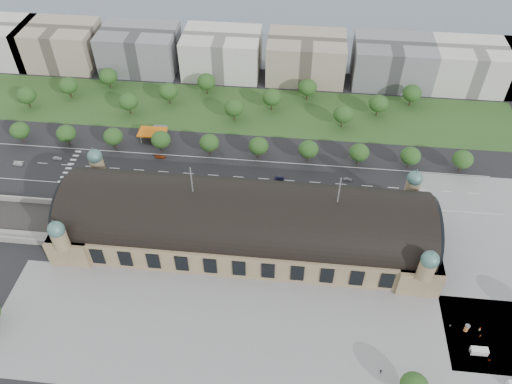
# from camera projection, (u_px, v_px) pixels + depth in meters

# --- Properties ---
(ground) EXTENTS (900.00, 900.00, 0.00)m
(ground) POSITION_uv_depth(u_px,v_px,m) (246.00, 239.00, 206.93)
(ground) COLOR black
(ground) RESTS_ON ground
(station) EXTENTS (150.00, 48.40, 44.30)m
(station) POSITION_uv_depth(u_px,v_px,m) (245.00, 222.00, 199.82)
(station) COLOR #9B8360
(station) RESTS_ON ground
(plaza_south) EXTENTS (190.00, 48.00, 0.12)m
(plaza_south) POSITION_uv_depth(u_px,v_px,m) (259.00, 336.00, 174.56)
(plaza_south) COLOR gray
(plaza_south) RESTS_ON ground
(plaza_east) EXTENTS (56.00, 100.00, 0.12)m
(plaza_east) POSITION_uv_depth(u_px,v_px,m) (501.00, 260.00, 199.19)
(plaza_east) COLOR gray
(plaza_east) RESTS_ON ground
(road_slab) EXTENTS (260.00, 26.00, 0.10)m
(road_slab) POSITION_uv_depth(u_px,v_px,m) (213.00, 175.00, 235.74)
(road_slab) COLOR black
(road_slab) RESTS_ON ground
(grass_belt) EXTENTS (300.00, 45.00, 0.10)m
(grass_belt) POSITION_uv_depth(u_px,v_px,m) (239.00, 110.00, 274.89)
(grass_belt) COLOR #2A4F1F
(grass_belt) RESTS_ON ground
(petrol_station) EXTENTS (14.00, 13.00, 5.05)m
(petrol_station) POSITION_uv_depth(u_px,v_px,m) (157.00, 131.00, 255.85)
(petrol_station) COLOR #CA600B
(petrol_station) RESTS_ON ground
(office_1) EXTENTS (45.00, 32.00, 24.00)m
(office_1) POSITION_uv_depth(u_px,v_px,m) (60.00, 45.00, 303.98)
(office_1) COLOR tan
(office_1) RESTS_ON ground
(office_2) EXTENTS (45.00, 32.00, 24.00)m
(office_2) POSITION_uv_depth(u_px,v_px,m) (140.00, 49.00, 300.22)
(office_2) COLOR gray
(office_2) RESTS_ON ground
(office_3) EXTENTS (45.00, 32.00, 24.00)m
(office_3) POSITION_uv_depth(u_px,v_px,m) (222.00, 53.00, 296.47)
(office_3) COLOR silver
(office_3) RESTS_ON ground
(office_4) EXTENTS (45.00, 32.00, 24.00)m
(office_4) POSITION_uv_depth(u_px,v_px,m) (306.00, 58.00, 292.71)
(office_4) COLOR tan
(office_4) RESTS_ON ground
(office_5) EXTENTS (45.00, 32.00, 24.00)m
(office_5) POSITION_uv_depth(u_px,v_px,m) (392.00, 62.00, 288.96)
(office_5) COLOR gray
(office_5) RESTS_ON ground
(office_6) EXTENTS (45.00, 32.00, 24.00)m
(office_6) POSITION_uv_depth(u_px,v_px,m) (472.00, 66.00, 285.58)
(office_6) COLOR silver
(office_6) RESTS_ON ground
(tree_row_0) EXTENTS (9.60, 9.60, 11.52)m
(tree_row_0) POSITION_uv_depth(u_px,v_px,m) (20.00, 130.00, 248.90)
(tree_row_0) COLOR #2D2116
(tree_row_0) RESTS_ON ground
(tree_row_1) EXTENTS (9.60, 9.60, 11.52)m
(tree_row_1) POSITION_uv_depth(u_px,v_px,m) (66.00, 133.00, 247.09)
(tree_row_1) COLOR #2D2116
(tree_row_1) RESTS_ON ground
(tree_row_2) EXTENTS (9.60, 9.60, 11.52)m
(tree_row_2) POSITION_uv_depth(u_px,v_px,m) (113.00, 136.00, 245.29)
(tree_row_2) COLOR #2D2116
(tree_row_2) RESTS_ON ground
(tree_row_3) EXTENTS (9.60, 9.60, 11.52)m
(tree_row_3) POSITION_uv_depth(u_px,v_px,m) (161.00, 140.00, 243.49)
(tree_row_3) COLOR #2D2116
(tree_row_3) RESTS_ON ground
(tree_row_4) EXTENTS (9.60, 9.60, 11.52)m
(tree_row_4) POSITION_uv_depth(u_px,v_px,m) (209.00, 143.00, 241.69)
(tree_row_4) COLOR #2D2116
(tree_row_4) RESTS_ON ground
(tree_row_5) EXTENTS (9.60, 9.60, 11.52)m
(tree_row_5) POSITION_uv_depth(u_px,v_px,m) (259.00, 146.00, 239.88)
(tree_row_5) COLOR #2D2116
(tree_row_5) RESTS_ON ground
(tree_row_6) EXTENTS (9.60, 9.60, 11.52)m
(tree_row_6) POSITION_uv_depth(u_px,v_px,m) (308.00, 149.00, 238.08)
(tree_row_6) COLOR #2D2116
(tree_row_6) RESTS_ON ground
(tree_row_7) EXTENTS (9.60, 9.60, 11.52)m
(tree_row_7) POSITION_uv_depth(u_px,v_px,m) (359.00, 153.00, 236.28)
(tree_row_7) COLOR #2D2116
(tree_row_7) RESTS_ON ground
(tree_row_8) EXTENTS (9.60, 9.60, 11.52)m
(tree_row_8) POSITION_uv_depth(u_px,v_px,m) (411.00, 156.00, 234.48)
(tree_row_8) COLOR #2D2116
(tree_row_8) RESTS_ON ground
(tree_row_9) EXTENTS (9.60, 9.60, 11.52)m
(tree_row_9) POSITION_uv_depth(u_px,v_px,m) (463.00, 159.00, 232.68)
(tree_row_9) COLOR #2D2116
(tree_row_9) RESTS_ON ground
(tree_belt_0) EXTENTS (10.40, 10.40, 12.48)m
(tree_belt_0) POSITION_uv_depth(u_px,v_px,m) (26.00, 95.00, 270.78)
(tree_belt_0) COLOR #2D2116
(tree_belt_0) RESTS_ON ground
(tree_belt_1) EXTENTS (10.40, 10.40, 12.48)m
(tree_belt_1) POSITION_uv_depth(u_px,v_px,m) (68.00, 85.00, 277.97)
(tree_belt_1) COLOR #2D2116
(tree_belt_1) RESTS_ON ground
(tree_belt_2) EXTENTS (10.40, 10.40, 12.48)m
(tree_belt_2) POSITION_uv_depth(u_px,v_px,m) (108.00, 76.00, 285.17)
(tree_belt_2) COLOR #2D2116
(tree_belt_2) RESTS_ON ground
(tree_belt_3) EXTENTS (10.40, 10.40, 12.48)m
(tree_belt_3) POSITION_uv_depth(u_px,v_px,m) (128.00, 101.00, 266.50)
(tree_belt_3) COLOR #2D2116
(tree_belt_3) RESTS_ON ground
(tree_belt_4) EXTENTS (10.40, 10.40, 12.48)m
(tree_belt_4) POSITION_uv_depth(u_px,v_px,m) (168.00, 91.00, 273.69)
(tree_belt_4) COLOR #2D2116
(tree_belt_4) RESTS_ON ground
(tree_belt_5) EXTENTS (10.40, 10.40, 12.48)m
(tree_belt_5) POSITION_uv_depth(u_px,v_px,m) (206.00, 82.00, 280.89)
(tree_belt_5) COLOR #2D2116
(tree_belt_5) RESTS_ON ground
(tree_belt_6) EXTENTS (10.40, 10.40, 12.48)m
(tree_belt_6) POSITION_uv_depth(u_px,v_px,m) (234.00, 108.00, 262.22)
(tree_belt_6) COLOR #2D2116
(tree_belt_6) RESTS_ON ground
(tree_belt_7) EXTENTS (10.40, 10.40, 12.48)m
(tree_belt_7) POSITION_uv_depth(u_px,v_px,m) (272.00, 97.00, 269.41)
(tree_belt_7) COLOR #2D2116
(tree_belt_7) RESTS_ON ground
(tree_belt_8) EXTENTS (10.40, 10.40, 12.48)m
(tree_belt_8) POSITION_uv_depth(u_px,v_px,m) (308.00, 87.00, 276.61)
(tree_belt_8) COLOR #2D2116
(tree_belt_8) RESTS_ON ground
(tree_belt_9) EXTENTS (10.40, 10.40, 12.48)m
(tree_belt_9) POSITION_uv_depth(u_px,v_px,m) (343.00, 114.00, 257.94)
(tree_belt_9) COLOR #2D2116
(tree_belt_9) RESTS_ON ground
(tree_belt_10) EXTENTS (10.40, 10.40, 12.48)m
(tree_belt_10) POSITION_uv_depth(u_px,v_px,m) (379.00, 103.00, 265.13)
(tree_belt_10) COLOR #2D2116
(tree_belt_10) RESTS_ON ground
(tree_belt_11) EXTENTS (10.40, 10.40, 12.48)m
(tree_belt_11) POSITION_uv_depth(u_px,v_px,m) (412.00, 93.00, 272.33)
(tree_belt_11) COLOR #2D2116
(tree_belt_11) RESTS_ON ground
(traffic_car_0) EXTENTS (5.00, 2.35, 1.65)m
(traffic_car_0) POSITION_uv_depth(u_px,v_px,m) (18.00, 164.00, 240.64)
(traffic_car_0) COLOR silver
(traffic_car_0) RESTS_ON ground
(traffic_car_1) EXTENTS (4.31, 1.57, 1.41)m
(traffic_car_1) POSITION_uv_depth(u_px,v_px,m) (57.00, 158.00, 243.66)
(traffic_car_1) COLOR #919399
(traffic_car_1) RESTS_ON ground
(traffic_car_2) EXTENTS (4.84, 2.69, 1.28)m
(traffic_car_2) POSITION_uv_depth(u_px,v_px,m) (142.00, 185.00, 229.80)
(traffic_car_2) COLOR black
(traffic_car_2) RESTS_ON ground
(traffic_car_3) EXTENTS (4.98, 2.07, 1.44)m
(traffic_car_3) POSITION_uv_depth(u_px,v_px,m) (160.00, 157.00, 244.56)
(traffic_car_3) COLOR maroon
(traffic_car_3) RESTS_ON ground
(traffic_car_4) EXTENTS (4.47, 1.95, 1.50)m
(traffic_car_4) POSITION_uv_depth(u_px,v_px,m) (279.00, 178.00, 233.19)
(traffic_car_4) COLOR #16163F
(traffic_car_4) RESTS_ON ground
(traffic_car_5) EXTENTS (4.16, 1.53, 1.36)m
(traffic_car_5) POSITION_uv_depth(u_px,v_px,m) (348.00, 180.00, 232.53)
(traffic_car_5) COLOR slate
(traffic_car_5) RESTS_ON ground
(parked_car_0) EXTENTS (5.25, 3.54, 1.64)m
(parked_car_0) POSITION_uv_depth(u_px,v_px,m) (84.00, 189.00, 227.81)
(parked_car_0) COLOR black
(parked_car_0) RESTS_ON ground
(parked_car_1) EXTENTS (6.32, 5.15, 1.60)m
(parked_car_1) POSITION_uv_depth(u_px,v_px,m) (132.00, 192.00, 226.18)
(parked_car_1) COLOR maroon
(parked_car_1) RESTS_ON ground
(parked_car_2) EXTENTS (4.95, 4.38, 1.38)m
(parked_car_2) POSITION_uv_depth(u_px,v_px,m) (109.00, 192.00, 226.44)
(parked_car_2) COLOR #1B264C
(parked_car_2) RESTS_ON ground
(parked_car_3) EXTENTS (4.39, 3.50, 1.40)m
(parked_car_3) POSITION_uv_depth(u_px,v_px,m) (158.00, 194.00, 225.32)
(parked_car_3) COLOR #54565B
(parked_car_3) RESTS_ON ground
(parked_car_4) EXTENTS (5.28, 3.46, 1.65)m
(parked_car_4) POSITION_uv_depth(u_px,v_px,m) (195.00, 195.00, 224.71)
(parked_car_4) COLOR #BBBBBD
(parked_car_4) RESTS_ON ground
(parked_car_5) EXTENTS (5.75, 4.44, 1.45)m
(parked_car_5) POSITION_uv_depth(u_px,v_px,m) (149.00, 195.00, 224.99)
(parked_car_5) COLOR gray
(parked_car_5) RESTS_ON ground
(parked_car_6) EXTENTS (6.03, 4.19, 1.62)m
(parked_car_6) POSITION_uv_depth(u_px,v_px,m) (211.00, 199.00, 222.81)
(parked_car_6) COLOR black
(parked_car_6) RESTS_ON ground
(bus_west) EXTENTS (11.83, 3.65, 3.24)m
(bus_west) POSITION_uv_depth(u_px,v_px,m) (258.00, 188.00, 226.78)
(bus_west) COLOR #C1401E
(bus_west) RESTS_ON ground
(bus_mid) EXTENTS (11.07, 3.26, 3.04)m
(bus_mid) POSITION_uv_depth(u_px,v_px,m) (236.00, 191.00, 225.84)
(bus_mid) COLOR silver
(bus_mid) RESTS_ON ground
(bus_east) EXTENTS (11.56, 3.06, 3.20)m
(bus_east) POSITION_uv_depth(u_px,v_px,m) (342.00, 191.00, 225.70)
(bus_east) COLOR silver
(bus_east) RESTS_ON ground
(van_east) EXTENTS (5.72, 2.34, 2.47)m
(van_east) POSITION_uv_depth(u_px,v_px,m) (478.00, 351.00, 169.21)
(van_east) COLOR silver
(van_east) RESTS_ON ground
(advertising_column) EXTENTS (1.70, 1.70, 3.23)m
(advertising_column) POSITION_uv_depth(u_px,v_px,m) (467.00, 328.00, 175.00)
(advertising_column) COLOR #B3422C
(advertising_column) RESTS_ON ground
(pedestrian_1) EXTENTS (0.81, 0.78, 1.87)m
(pedestrian_1) POSITION_uv_depth(u_px,v_px,m) (480.00, 336.00, 173.62)
(pedestrian_1) COLOR gray
(pedestrian_1) RESTS_ON ground
(pedestrian_2) EXTENTS (0.57, 0.82, 1.55)m
(pedestrian_2) POSITION_uv_depth(u_px,v_px,m) (450.00, 325.00, 176.79)
(pedestrian_2) COLOR gray
(pedestrian_2) RESTS_ON ground
(pedestrian_3) EXTENTS (1.12, 0.75, 1.74)m
(pedestrian_3) POSITION_uv_depth(u_px,v_px,m) (489.00, 360.00, 167.13)
(pedestrian_3) COLOR gray
(pedestrian_3) RESTS_ON ground
(pedestrian_4) EXTENTS (0.91, 1.31, 1.87)m
(pedestrian_4) POSITION_uv_depth(u_px,v_px,m) (381.00, 372.00, 164.13)
(pedestrian_4) COLOR gray
(pedestrian_4) RESTS_ON ground
(pedestrian_5) EXTENTS (0.87, 0.98, 1.75)m
(pedestrian_5) POSITION_uv_depth(u_px,v_px,m) (480.00, 329.00, 175.63)
(pedestrian_5) COLOR gray
(pedestrian_5) RESTS_ON ground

